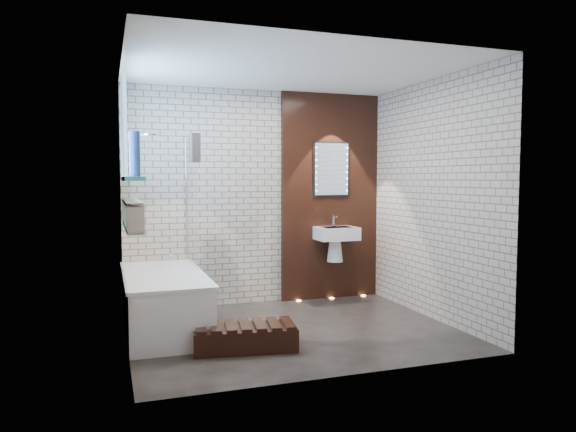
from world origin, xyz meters
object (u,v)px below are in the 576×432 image
object	(u,v)px
bathtub	(164,301)
washbasin	(336,238)
led_mirror	(331,169)
bath_screen	(191,202)
walnut_step	(245,338)

from	to	relation	value
bathtub	washbasin	bearing A→B (deg)	16.01
washbasin	led_mirror	xyz separation A→B (m)	(0.00, 0.16, 0.86)
bath_screen	walnut_step	bearing A→B (deg)	-78.28
bath_screen	led_mirror	bearing A→B (deg)	10.66
bathtub	bath_screen	distance (m)	1.14
bathtub	led_mirror	distance (m)	2.68
led_mirror	bathtub	bearing A→B (deg)	-160.22
led_mirror	walnut_step	distance (m)	2.74
bath_screen	walnut_step	distance (m)	1.78
washbasin	bath_screen	bearing A→B (deg)	-174.22
walnut_step	led_mirror	bearing A→B (deg)	46.69
bathtub	bath_screen	world-z (taller)	bath_screen
led_mirror	walnut_step	world-z (taller)	led_mirror
washbasin	walnut_step	bearing A→B (deg)	-136.21
washbasin	walnut_step	xyz separation A→B (m)	(-1.55, -1.49, -0.69)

